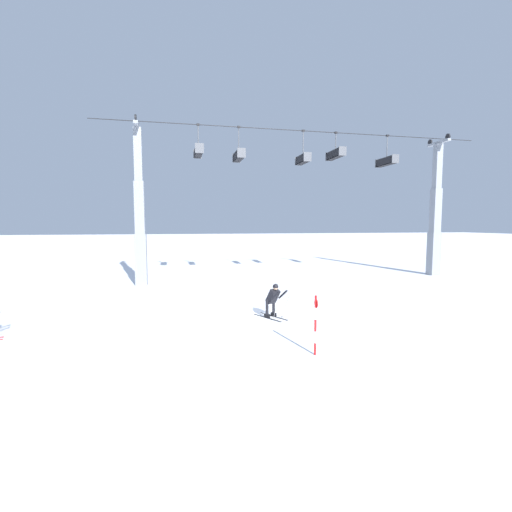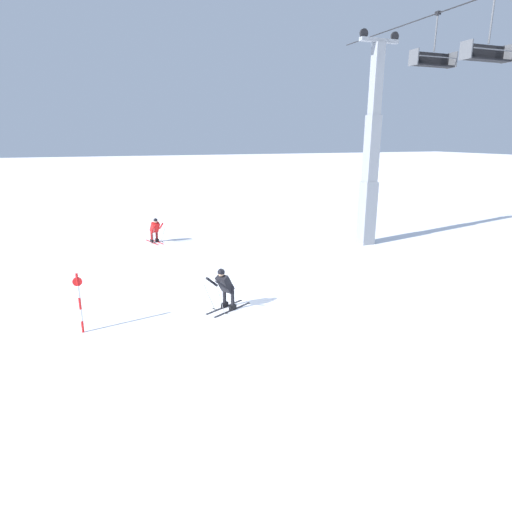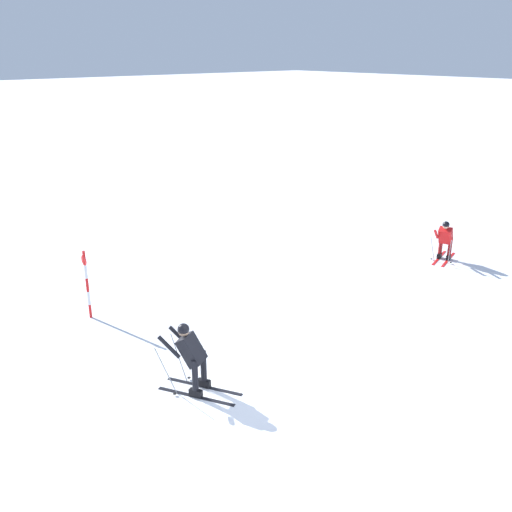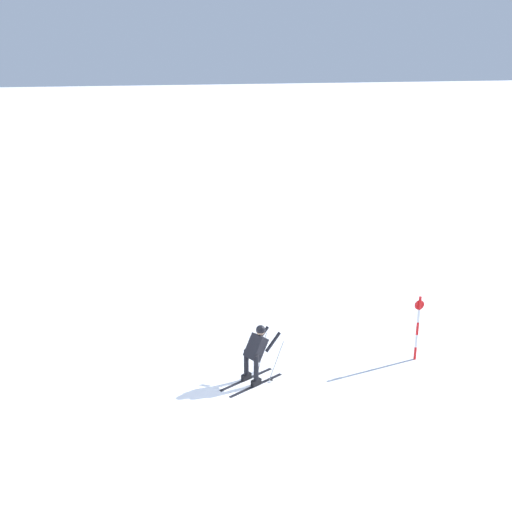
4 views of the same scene
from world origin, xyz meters
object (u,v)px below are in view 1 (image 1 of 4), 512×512
chairlift_seat_nearest (197,151)px  chairlift_seat_second (238,155)px  lift_tower_near (140,218)px  trail_marker_pole (315,323)px  chairlift_seat_farthest (386,161)px  lift_tower_far (435,219)px  chairlift_seat_fourth (335,154)px  skier_carving_main (273,298)px  chairlift_seat_middle (302,159)px

chairlift_seat_nearest → chairlift_seat_second: bearing=-0.0°
lift_tower_near → trail_marker_pole: 16.59m
lift_tower_near → chairlift_seat_second: size_ratio=4.73×
chairlift_seat_farthest → trail_marker_pole: size_ratio=1.23×
lift_tower_far → trail_marker_pole: lift_tower_far is taller
chairlift_seat_fourth → chairlift_seat_second: bearing=180.0°
skier_carving_main → chairlift_seat_fourth: bearing=54.0°
chairlift_seat_nearest → lift_tower_far: bearing=0.0°
skier_carving_main → lift_tower_far: size_ratio=0.16×
chairlift_seat_nearest → trail_marker_pole: size_ratio=1.12×
chairlift_seat_nearest → trail_marker_pole: chairlift_seat_nearest is taller
chairlift_seat_second → chairlift_seat_fourth: size_ratio=0.98×
lift_tower_far → chairlift_seat_farthest: (-4.56, 0.00, 4.35)m
skier_carving_main → chairlift_seat_nearest: size_ratio=0.84×
lift_tower_near → chairlift_seat_middle: lift_tower_near is taller
skier_carving_main → chairlift_seat_middle: chairlift_seat_middle is taller
skier_carving_main → chairlift_seat_fourth: chairlift_seat_fourth is taller
chairlift_seat_middle → chairlift_seat_nearest: bearing=180.0°
chairlift_seat_nearest → trail_marker_pole: bearing=-79.7°
chairlift_seat_middle → skier_carving_main: bearing=-115.7°
skier_carving_main → chairlift_seat_middle: bearing=64.3°
chairlift_seat_nearest → chairlift_seat_fourth: (10.01, -0.00, 0.19)m
lift_tower_near → chairlift_seat_nearest: size_ratio=5.13×
lift_tower_far → chairlift_seat_middle: bearing=-180.0°
chairlift_seat_second → trail_marker_pole: bearing=-90.3°
chairlift_seat_farthest → chairlift_seat_second: bearing=-180.0°
lift_tower_near → trail_marker_pole: lift_tower_near is taller
trail_marker_pole → chairlift_seat_nearest: bearing=100.3°
lift_tower_near → chairlift_seat_farthest: (18.07, 0.00, 4.35)m
lift_tower_far → chairlift_seat_second: lift_tower_far is taller
skier_carving_main → lift_tower_far: 19.50m
chairlift_seat_farthest → lift_tower_far: bearing=0.0°
chairlift_seat_second → chairlift_seat_fourth: bearing=0.0°
lift_tower_near → chairlift_seat_fourth: 14.63m
lift_tower_far → chairlift_seat_farthest: 6.30m
chairlift_seat_farthest → chairlift_seat_middle: bearing=-180.0°
skier_carving_main → chairlift_seat_fourth: 15.14m
chairlift_seat_middle → chairlift_seat_farthest: size_ratio=1.01×
chairlift_seat_middle → chairlift_seat_farthest: 6.73m
skier_carving_main → chairlift_seat_second: size_ratio=0.77×
chairlift_seat_nearest → chairlift_seat_farthest: size_ratio=0.91×
chairlift_seat_fourth → skier_carving_main: bearing=-126.0°
lift_tower_far → chairlift_seat_fourth: bearing=-180.0°
skier_carving_main → chairlift_seat_second: (0.21, 10.23, 7.97)m
lift_tower_near → chairlift_seat_farthest: size_ratio=4.67×
chairlift_seat_farthest → lift_tower_near: bearing=-180.0°
skier_carving_main → chairlift_seat_farthest: bearing=41.3°
chairlift_seat_fourth → lift_tower_near: bearing=-180.0°
chairlift_seat_nearest → chairlift_seat_second: (2.78, -0.00, -0.17)m
chairlift_seat_nearest → chairlift_seat_farthest: 14.22m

